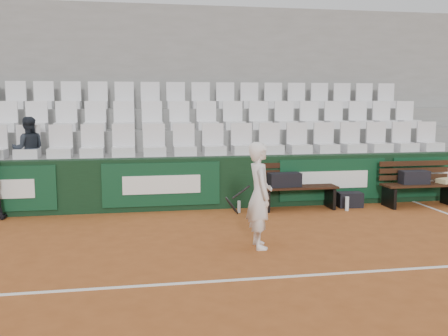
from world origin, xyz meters
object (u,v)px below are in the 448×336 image
sports_bag_right (414,177)px  water_bottle_far (347,204)px  bench_right (419,195)px  spectator_c (27,125)px  sports_bag_left (284,180)px  sports_bag_ground (350,200)px  water_bottle_near (239,207)px  bench_left (298,197)px  tennis_player (259,195)px

sports_bag_right → water_bottle_far: sports_bag_right is taller
bench_right → spectator_c: size_ratio=1.21×
sports_bag_left → spectator_c: 5.00m
sports_bag_right → sports_bag_ground: 1.36m
bench_right → sports_bag_right: (-0.11, 0.03, 0.35)m
water_bottle_far → water_bottle_near: bearing=174.8°
spectator_c → bench_left: bearing=160.4°
tennis_player → bench_right: bearing=29.6°
sports_bag_left → water_bottle_far: 1.28m
sports_bag_ground → bench_left: bearing=179.9°
water_bottle_far → sports_bag_right: bearing=6.2°
water_bottle_near → sports_bag_ground: bearing=2.9°
bench_left → sports_bag_left: (-0.28, -0.01, 0.36)m
tennis_player → sports_bag_right: bearing=30.7°
water_bottle_near → water_bottle_far: water_bottle_far is taller
sports_bag_ground → water_bottle_near: bearing=-177.1°
bench_right → sports_bag_left: sports_bag_left is taller
sports_bag_left → bench_left: bearing=2.9°
bench_right → sports_bag_right: 0.37m
bench_right → water_bottle_far: 1.59m
water_bottle_near → sports_bag_left: bearing=6.4°
bench_left → water_bottle_near: (-1.19, -0.12, -0.11)m
sports_bag_right → tennis_player: bearing=-149.3°
sports_bag_ground → water_bottle_near: (-2.26, -0.11, -0.03)m
sports_bag_ground → tennis_player: tennis_player is taller
bench_left → spectator_c: (-5.09, 0.90, 1.39)m
water_bottle_near → sports_bag_right: bearing=-0.5°
bench_left → water_bottle_near: 1.20m
bench_right → tennis_player: bearing=-150.4°
sports_bag_right → water_bottle_near: bearing=179.5°
spectator_c → water_bottle_near: bearing=155.8°
bench_left → sports_bag_ground: size_ratio=3.14×
bench_right → water_bottle_far: size_ratio=5.61×
sports_bag_left → water_bottle_near: sports_bag_left is taller
sports_bag_left → water_bottle_near: bearing=-173.6°
sports_bag_left → spectator_c: (-4.81, 0.92, 1.03)m
bench_left → tennis_player: 2.76m
sports_bag_ground → sports_bag_right: bearing=-6.3°
sports_bag_left → sports_bag_ground: bearing=0.5°
water_bottle_far → spectator_c: bearing=168.6°
sports_bag_right → water_bottle_far: size_ratio=2.09×
bench_right → water_bottle_near: size_ratio=6.65×
bench_left → water_bottle_near: bearing=-174.4°
sports_bag_ground → water_bottle_near: sports_bag_ground is taller
bench_left → sports_bag_ground: 1.07m
tennis_player → sports_bag_ground: bearing=43.9°
sports_bag_right → spectator_c: spectator_c is taller
sports_bag_ground → spectator_c: (-6.16, 0.90, 1.47)m
bench_right → tennis_player: tennis_player is taller
bench_left → sports_bag_right: sports_bag_right is taller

